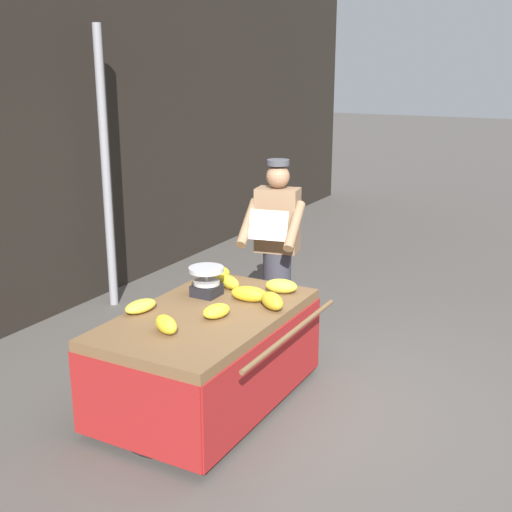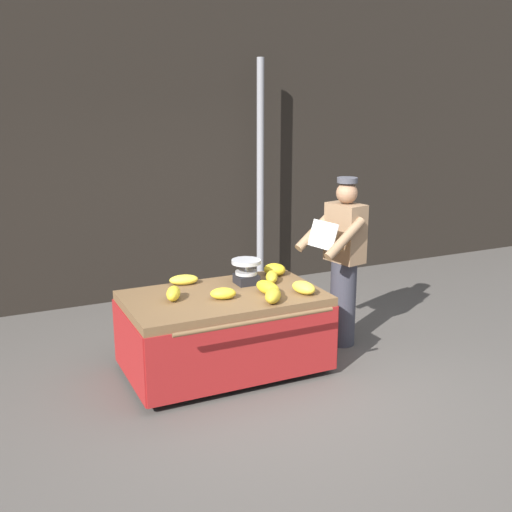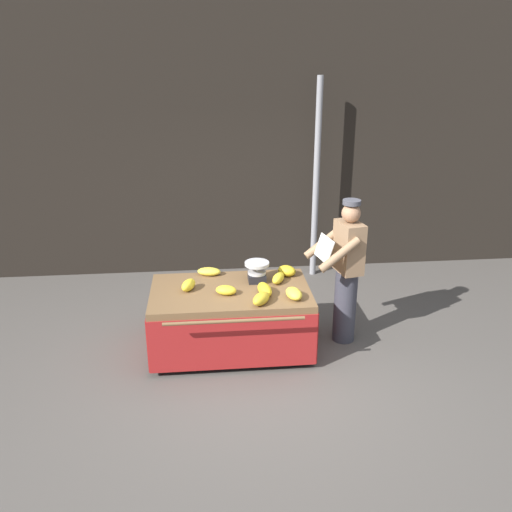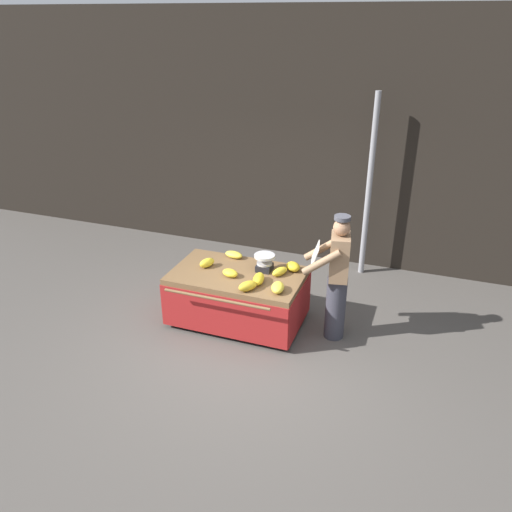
{
  "view_description": "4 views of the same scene",
  "coord_description": "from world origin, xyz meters",
  "px_view_note": "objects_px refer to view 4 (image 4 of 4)",
  "views": [
    {
      "loc": [
        -4.18,
        -1.94,
        2.52
      ],
      "look_at": [
        0.19,
        0.44,
        1.07
      ],
      "focal_mm": 46.39,
      "sensor_mm": 36.0,
      "label": 1
    },
    {
      "loc": [
        -2.36,
        -4.42,
        2.53
      ],
      "look_at": [
        0.03,
        0.66,
        1.05
      ],
      "focal_mm": 44.17,
      "sensor_mm": 36.0,
      "label": 2
    },
    {
      "loc": [
        -0.58,
        -4.85,
        3.25
      ],
      "look_at": [
        -0.04,
        0.64,
        1.11
      ],
      "focal_mm": 37.8,
      "sensor_mm": 36.0,
      "label": 3
    },
    {
      "loc": [
        1.99,
        -5.03,
        3.89
      ],
      "look_at": [
        -0.1,
        0.67,
        1.0
      ],
      "focal_mm": 35.67,
      "sensor_mm": 36.0,
      "label": 4
    }
  ],
  "objects_px": {
    "banana_bunch_4": "(234,255)",
    "banana_bunch_7": "(280,272)",
    "banana_bunch_1": "(293,267)",
    "weighing_scale": "(264,263)",
    "vendor_person": "(337,278)",
    "banana_bunch_6": "(278,287)",
    "street_pole": "(369,188)",
    "banana_cart": "(237,286)",
    "banana_bunch_5": "(207,263)",
    "banana_bunch_0": "(259,279)",
    "banana_bunch_2": "(230,273)",
    "banana_bunch_3": "(248,286)"
  },
  "relations": [
    {
      "from": "weighing_scale",
      "to": "banana_bunch_5",
      "type": "height_order",
      "value": "weighing_scale"
    },
    {
      "from": "banana_bunch_5",
      "to": "vendor_person",
      "type": "xyz_separation_m",
      "value": [
        1.78,
        0.06,
        0.06
      ]
    },
    {
      "from": "weighing_scale",
      "to": "banana_bunch_5",
      "type": "xyz_separation_m",
      "value": [
        -0.78,
        -0.17,
        -0.06
      ]
    },
    {
      "from": "vendor_person",
      "to": "banana_bunch_6",
      "type": "bearing_deg",
      "value": -150.36
    },
    {
      "from": "banana_cart",
      "to": "banana_bunch_7",
      "type": "distance_m",
      "value": 0.63
    },
    {
      "from": "banana_cart",
      "to": "banana_bunch_4",
      "type": "height_order",
      "value": "banana_bunch_4"
    },
    {
      "from": "weighing_scale",
      "to": "banana_bunch_5",
      "type": "relative_size",
      "value": 1.19
    },
    {
      "from": "weighing_scale",
      "to": "banana_bunch_0",
      "type": "relative_size",
      "value": 0.94
    },
    {
      "from": "banana_bunch_4",
      "to": "banana_bunch_2",
      "type": "bearing_deg",
      "value": -72.47
    },
    {
      "from": "street_pole",
      "to": "banana_bunch_3",
      "type": "bearing_deg",
      "value": -113.23
    },
    {
      "from": "banana_cart",
      "to": "banana_bunch_7",
      "type": "height_order",
      "value": "banana_bunch_7"
    },
    {
      "from": "banana_cart",
      "to": "banana_bunch_0",
      "type": "relative_size",
      "value": 5.99
    },
    {
      "from": "street_pole",
      "to": "banana_bunch_5",
      "type": "xyz_separation_m",
      "value": [
        -1.83,
        -2.07,
        -0.64
      ]
    },
    {
      "from": "vendor_person",
      "to": "banana_bunch_2",
      "type": "bearing_deg",
      "value": -171.44
    },
    {
      "from": "banana_bunch_3",
      "to": "banana_bunch_5",
      "type": "relative_size",
      "value": 1.1
    },
    {
      "from": "vendor_person",
      "to": "street_pole",
      "type": "bearing_deg",
      "value": 88.7
    },
    {
      "from": "banana_cart",
      "to": "weighing_scale",
      "type": "xyz_separation_m",
      "value": [
        0.32,
        0.2,
        0.32
      ]
    },
    {
      "from": "street_pole",
      "to": "banana_bunch_7",
      "type": "relative_size",
      "value": 11.32
    },
    {
      "from": "banana_bunch_1",
      "to": "banana_bunch_5",
      "type": "xyz_separation_m",
      "value": [
        -1.14,
        -0.3,
        0.0
      ]
    },
    {
      "from": "banana_cart",
      "to": "street_pole",
      "type": "bearing_deg",
      "value": 56.87
    },
    {
      "from": "banana_bunch_2",
      "to": "banana_bunch_7",
      "type": "distance_m",
      "value": 0.66
    },
    {
      "from": "weighing_scale",
      "to": "banana_bunch_1",
      "type": "xyz_separation_m",
      "value": [
        0.37,
        0.13,
        -0.06
      ]
    },
    {
      "from": "banana_bunch_0",
      "to": "banana_bunch_4",
      "type": "height_order",
      "value": "banana_bunch_0"
    },
    {
      "from": "banana_bunch_3",
      "to": "banana_bunch_6",
      "type": "relative_size",
      "value": 0.99
    },
    {
      "from": "banana_cart",
      "to": "banana_bunch_0",
      "type": "xyz_separation_m",
      "value": [
        0.36,
        -0.16,
        0.26
      ]
    },
    {
      "from": "street_pole",
      "to": "banana_bunch_1",
      "type": "height_order",
      "value": "street_pole"
    },
    {
      "from": "banana_bunch_6",
      "to": "banana_cart",
      "type": "bearing_deg",
      "value": 156.71
    },
    {
      "from": "weighing_scale",
      "to": "banana_bunch_4",
      "type": "distance_m",
      "value": 0.6
    },
    {
      "from": "banana_bunch_4",
      "to": "banana_bunch_7",
      "type": "distance_m",
      "value": 0.83
    },
    {
      "from": "banana_bunch_1",
      "to": "banana_bunch_5",
      "type": "height_order",
      "value": "same"
    },
    {
      "from": "banana_cart",
      "to": "banana_bunch_7",
      "type": "relative_size",
      "value": 6.96
    },
    {
      "from": "banana_bunch_4",
      "to": "banana_bunch_6",
      "type": "bearing_deg",
      "value": -38.99
    },
    {
      "from": "banana_bunch_6",
      "to": "vendor_person",
      "type": "relative_size",
      "value": 0.15
    },
    {
      "from": "weighing_scale",
      "to": "banana_bunch_4",
      "type": "xyz_separation_m",
      "value": [
        -0.54,
        0.23,
        -0.07
      ]
    },
    {
      "from": "weighing_scale",
      "to": "vendor_person",
      "type": "xyz_separation_m",
      "value": [
        1.01,
        -0.11,
        0.01
      ]
    },
    {
      "from": "banana_bunch_0",
      "to": "banana_bunch_1",
      "type": "distance_m",
      "value": 0.58
    },
    {
      "from": "street_pole",
      "to": "banana_bunch_4",
      "type": "distance_m",
      "value": 2.4
    },
    {
      "from": "banana_bunch_1",
      "to": "banana_bunch_5",
      "type": "bearing_deg",
      "value": -165.45
    },
    {
      "from": "banana_bunch_1",
      "to": "banana_bunch_7",
      "type": "relative_size",
      "value": 0.85
    },
    {
      "from": "banana_bunch_6",
      "to": "banana_bunch_1",
      "type": "bearing_deg",
      "value": 88.33
    },
    {
      "from": "banana_bunch_7",
      "to": "vendor_person",
      "type": "bearing_deg",
      "value": -3.87
    },
    {
      "from": "banana_bunch_1",
      "to": "weighing_scale",
      "type": "bearing_deg",
      "value": -160.83
    },
    {
      "from": "banana_bunch_2",
      "to": "banana_bunch_5",
      "type": "bearing_deg",
      "value": 159.65
    },
    {
      "from": "banana_bunch_1",
      "to": "banana_bunch_4",
      "type": "xyz_separation_m",
      "value": [
        -0.91,
        0.11,
        -0.02
      ]
    },
    {
      "from": "street_pole",
      "to": "banana_bunch_6",
      "type": "bearing_deg",
      "value": -106.48
    },
    {
      "from": "banana_bunch_1",
      "to": "vendor_person",
      "type": "distance_m",
      "value": 0.69
    },
    {
      "from": "street_pole",
      "to": "banana_bunch_2",
      "type": "height_order",
      "value": "street_pole"
    },
    {
      "from": "banana_bunch_6",
      "to": "banana_bunch_7",
      "type": "distance_m",
      "value": 0.44
    },
    {
      "from": "banana_bunch_7",
      "to": "vendor_person",
      "type": "relative_size",
      "value": 0.15
    },
    {
      "from": "banana_bunch_1",
      "to": "vendor_person",
      "type": "relative_size",
      "value": 0.13
    }
  ]
}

